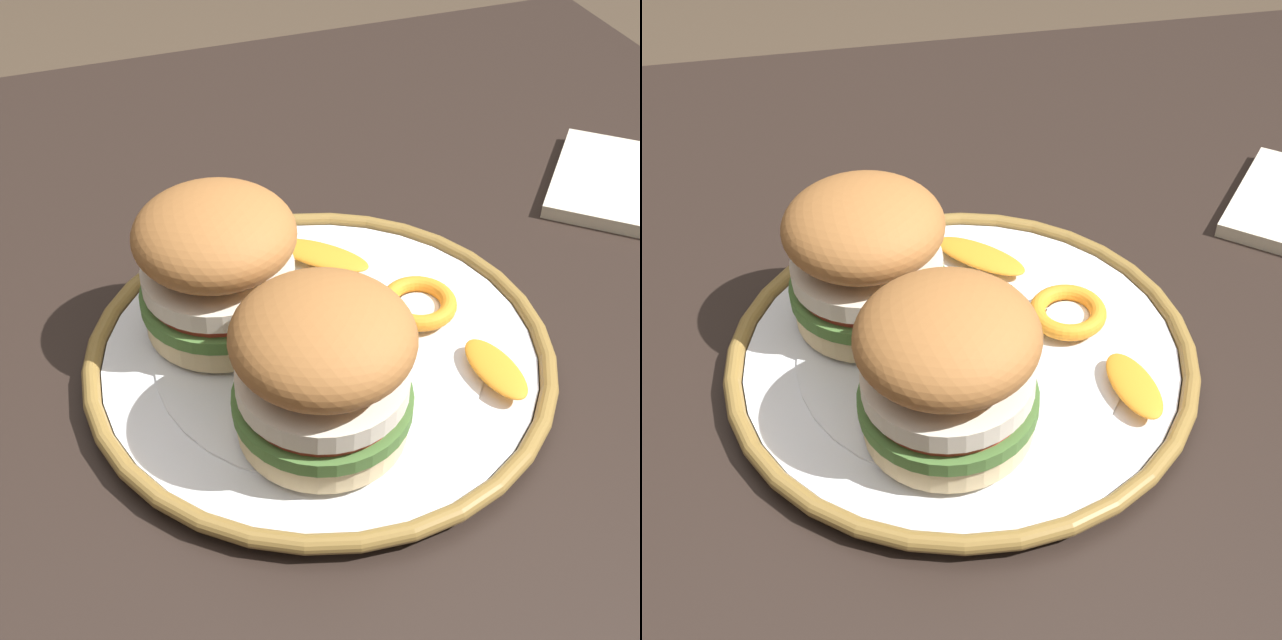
# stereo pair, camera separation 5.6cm
# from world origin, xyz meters

# --- Properties ---
(dining_table) EXTENTS (1.16, 0.98, 0.74)m
(dining_table) POSITION_xyz_m (0.00, 0.00, 0.64)
(dining_table) COLOR black
(dining_table) RESTS_ON ground
(dinner_plate) EXTENTS (0.32, 0.32, 0.02)m
(dinner_plate) POSITION_xyz_m (-0.07, 0.03, 0.75)
(dinner_plate) COLOR white
(dinner_plate) RESTS_ON dining_table
(sandwich_half_left) EXTENTS (0.13, 0.13, 0.10)m
(sandwich_half_left) POSITION_xyz_m (-0.04, 0.10, 0.81)
(sandwich_half_left) COLOR beige
(sandwich_half_left) RESTS_ON dinner_plate
(sandwich_half_right) EXTENTS (0.12, 0.12, 0.10)m
(sandwich_half_right) POSITION_xyz_m (-0.01, -0.01, 0.81)
(sandwich_half_right) COLOR beige
(sandwich_half_right) RESTS_ON dinner_plate
(orange_peel_curled) EXTENTS (0.08, 0.08, 0.01)m
(orange_peel_curled) POSITION_xyz_m (-0.14, 0.02, 0.76)
(orange_peel_curled) COLOR orange
(orange_peel_curled) RESTS_ON dinner_plate
(orange_peel_strip_long) EXTENTS (0.07, 0.07, 0.01)m
(orange_peel_strip_long) POSITION_xyz_m (-0.10, -0.06, 0.76)
(orange_peel_strip_long) COLOR orange
(orange_peel_strip_long) RESTS_ON dinner_plate
(orange_peel_strip_short) EXTENTS (0.03, 0.06, 0.01)m
(orange_peel_strip_short) POSITION_xyz_m (-0.17, 0.10, 0.76)
(orange_peel_strip_short) COLOR orange
(orange_peel_strip_short) RESTS_ON dinner_plate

